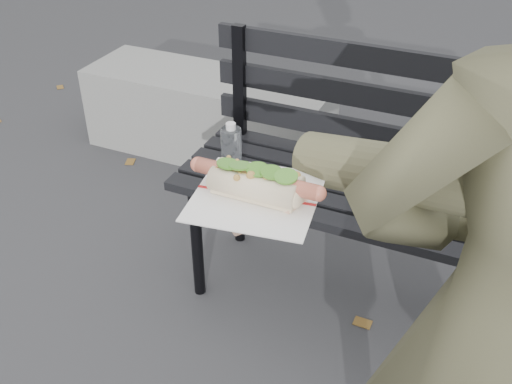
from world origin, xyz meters
TOP-DOWN VIEW (x-y plane):
  - park_bench at (0.07, 0.93)m, footprint 1.50×0.44m
  - concrete_block at (-1.03, 1.62)m, footprint 1.20×0.40m
  - held_hotdog at (0.15, 0.06)m, footprint 0.64×0.30m

SIDE VIEW (x-z plane):
  - concrete_block at x=-1.03m, z-range 0.00..0.40m
  - park_bench at x=0.07m, z-range 0.08..0.96m
  - held_hotdog at x=0.15m, z-range 0.94..1.14m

